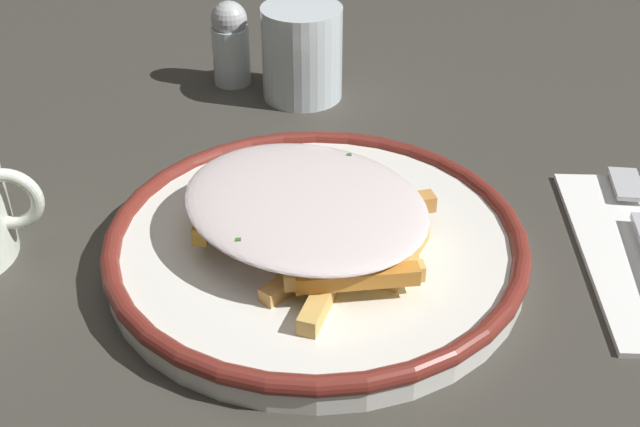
# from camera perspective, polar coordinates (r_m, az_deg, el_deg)

# --- Properties ---
(ground_plane) EXTENTS (2.60, 2.60, 0.00)m
(ground_plane) POSITION_cam_1_polar(r_m,az_deg,el_deg) (0.58, 0.00, -3.17)
(ground_plane) COLOR #3C3933
(plate) EXTENTS (0.29, 0.29, 0.03)m
(plate) POSITION_cam_1_polar(r_m,az_deg,el_deg) (0.57, 0.00, -2.12)
(plate) COLOR white
(plate) RESTS_ON ground_plane
(fries_heap) EXTENTS (0.23, 0.23, 0.04)m
(fries_heap) POSITION_cam_1_polar(r_m,az_deg,el_deg) (0.55, -0.46, 0.10)
(fries_heap) COLOR gold
(fries_heap) RESTS_ON plate
(water_glass) EXTENTS (0.07, 0.07, 0.09)m
(water_glass) POSITION_cam_1_polar(r_m,az_deg,el_deg) (0.78, -1.03, 11.00)
(water_glass) COLOR silver
(water_glass) RESTS_ON ground_plane
(salt_shaker) EXTENTS (0.04, 0.04, 0.08)m
(salt_shaker) POSITION_cam_1_polar(r_m,az_deg,el_deg) (0.81, -5.98, 11.61)
(salt_shaker) COLOR silver
(salt_shaker) RESTS_ON ground_plane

